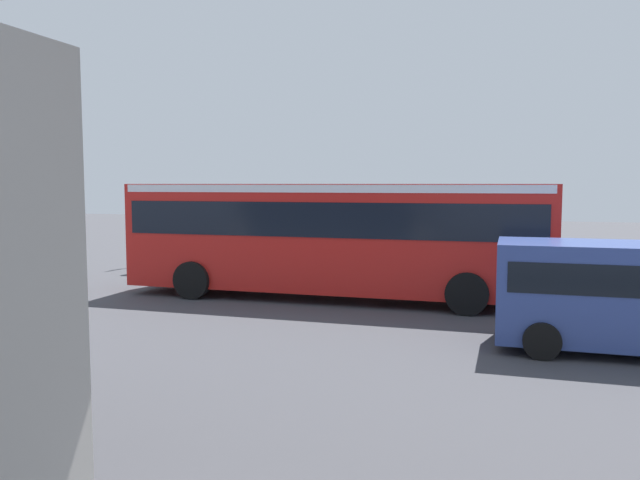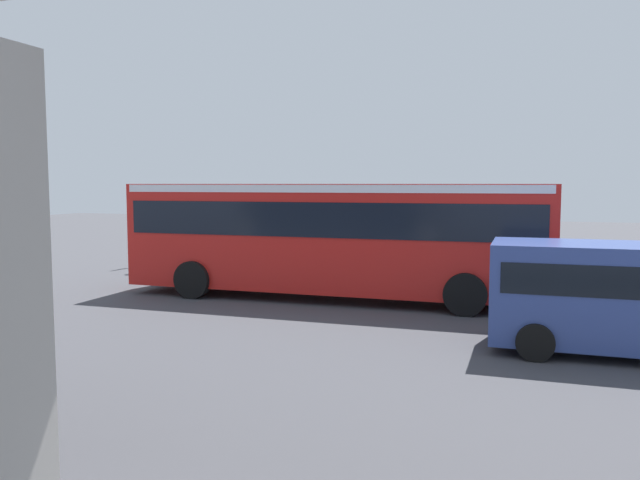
# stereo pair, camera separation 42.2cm
# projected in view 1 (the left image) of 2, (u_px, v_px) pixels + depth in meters

# --- Properties ---
(ground) EXTENTS (80.00, 80.00, 0.00)m
(ground) POSITION_uv_depth(u_px,v_px,m) (290.00, 295.00, 17.83)
(ground) COLOR #424247
(city_bus) EXTENTS (11.54, 2.85, 3.15)m
(city_bus) POSITION_uv_depth(u_px,v_px,m) (334.00, 230.00, 17.24)
(city_bus) COLOR red
(city_bus) RESTS_ON ground
(parked_van) EXTENTS (4.80, 2.17, 2.05)m
(parked_van) POSITION_uv_depth(u_px,v_px,m) (631.00, 290.00, 11.67)
(parked_van) COLOR #33478C
(parked_van) RESTS_ON ground
(pedestrian) EXTENTS (0.38, 0.38, 1.79)m
(pedestrian) POSITION_uv_depth(u_px,v_px,m) (145.00, 248.00, 22.40)
(pedestrian) COLOR #2D2D38
(pedestrian) RESTS_ON ground
(traffic_sign) EXTENTS (0.08, 0.60, 2.80)m
(traffic_sign) POSITION_uv_depth(u_px,v_px,m) (142.00, 217.00, 24.05)
(traffic_sign) COLOR slate
(traffic_sign) RESTS_ON ground
(lane_dash_leftmost) EXTENTS (2.00, 0.20, 0.01)m
(lane_dash_leftmost) POSITION_uv_depth(u_px,v_px,m) (440.00, 291.00, 18.58)
(lane_dash_leftmost) COLOR silver
(lane_dash_leftmost) RESTS_ON ground
(lane_dash_left) EXTENTS (2.00, 0.20, 0.01)m
(lane_dash_left) POSITION_uv_depth(u_px,v_px,m) (311.00, 284.00, 19.74)
(lane_dash_left) COLOR silver
(lane_dash_left) RESTS_ON ground
(lane_dash_centre) EXTENTS (2.00, 0.20, 0.01)m
(lane_dash_centre) POSITION_uv_depth(u_px,v_px,m) (197.00, 279.00, 20.90)
(lane_dash_centre) COLOR silver
(lane_dash_centre) RESTS_ON ground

